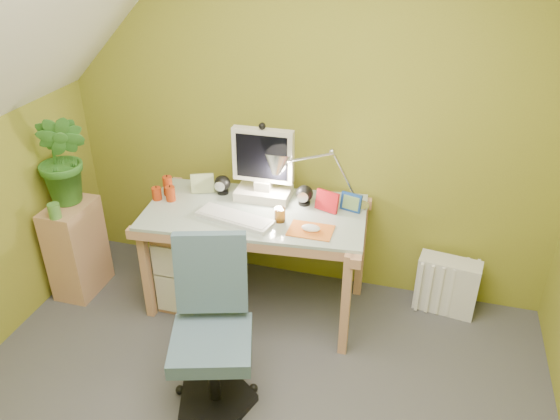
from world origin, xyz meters
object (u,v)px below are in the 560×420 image
(side_ledge, at_px, (77,248))
(monitor, at_px, (263,159))
(task_chair, at_px, (211,344))
(radiator, at_px, (447,285))
(desk_lamp, at_px, (336,165))
(potted_plant, at_px, (63,159))
(desk, at_px, (256,259))

(side_ledge, bearing_deg, monitor, 15.85)
(task_chair, xyz_separation_m, radiator, (1.16, 1.14, -0.22))
(task_chair, distance_m, radiator, 1.64)
(desk_lamp, xyz_separation_m, potted_plant, (-1.66, -0.30, -0.03))
(monitor, xyz_separation_m, task_chair, (0.04, -1.04, -0.57))
(task_chair, bearing_deg, monitor, 74.93)
(monitor, height_order, potted_plant, potted_plant)
(desk_lamp, xyz_separation_m, radiator, (0.75, 0.10, -0.81))
(desk, bearing_deg, monitor, 84.73)
(monitor, distance_m, task_chair, 1.18)
(desk_lamp, height_order, radiator, desk_lamp)
(monitor, relative_size, side_ledge, 0.81)
(desk, bearing_deg, radiator, 7.82)
(monitor, distance_m, side_ledge, 1.42)
(desk, distance_m, side_ledge, 1.23)
(potted_plant, relative_size, radiator, 1.61)
(desk_lamp, relative_size, side_ledge, 0.85)
(task_chair, bearing_deg, desk, 75.39)
(side_ledge, xyz_separation_m, potted_plant, (0.00, 0.05, 0.64))
(desk_lamp, bearing_deg, radiator, 19.56)
(monitor, xyz_separation_m, desk_lamp, (0.45, 0.00, 0.01))
(task_chair, bearing_deg, side_ledge, 133.85)
(side_ledge, distance_m, radiator, 2.46)
(desk_lamp, bearing_deg, potted_plant, -157.94)
(desk, relative_size, radiator, 3.50)
(potted_plant, bearing_deg, radiator, 9.29)
(potted_plant, bearing_deg, side_ledge, -93.48)
(side_ledge, xyz_separation_m, task_chair, (1.25, -0.69, 0.09))
(monitor, height_order, desk_lamp, desk_lamp)
(radiator, bearing_deg, task_chair, -127.99)
(desk, bearing_deg, potted_plant, -179.85)
(monitor, height_order, task_chair, monitor)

